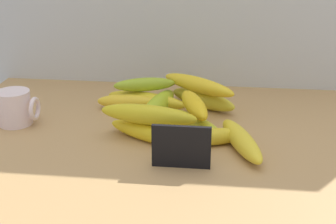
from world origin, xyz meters
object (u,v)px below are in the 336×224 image
object	(u,v)px
chalkboard_sign	(180,148)
banana_10	(148,115)
banana_11	(198,85)
banana_4	(130,102)
banana_6	(241,140)
banana_1	(203,99)
banana_9	(145,84)
banana_8	(194,105)
banana_0	(158,106)
coffee_mug	(16,108)
banana_5	(147,133)
banana_3	(146,100)
banana_7	(193,123)
banana_2	(209,137)

from	to	relation	value
chalkboard_sign	banana_10	size ratio (longest dim) A/B	0.53
banana_11	banana_4	bearing A→B (deg)	-170.94
chalkboard_sign	banana_6	size ratio (longest dim) A/B	0.56
banana_1	banana_9	size ratio (longest dim) A/B	1.22
chalkboard_sign	banana_8	world-z (taller)	chalkboard_sign
banana_9	banana_6	bearing A→B (deg)	-43.34
banana_0	banana_1	xyz separation A→B (cm)	(10.31, 5.83, -0.08)
banana_4	banana_0	bearing A→B (deg)	-17.80
chalkboard_sign	banana_4	distance (cm)	31.49
banana_6	banana_10	bearing A→B (deg)	172.80
coffee_mug	banana_5	size ratio (longest dim) A/B	0.48
banana_6	banana_4	bearing A→B (deg)	144.23
banana_3	banana_4	distance (cm)	4.13
banana_5	banana_11	distance (cm)	22.15
banana_3	banana_10	distance (cm)	18.98
banana_4	banana_6	xyz separation A→B (cm)	(26.32, -18.96, 0.13)
banana_7	banana_10	world-z (taller)	banana_10
banana_5	banana_4	bearing A→B (deg)	111.96
banana_3	coffee_mug	bearing A→B (deg)	-153.95
chalkboard_sign	banana_11	distance (cm)	30.41
banana_7	banana_8	size ratio (longest dim) A/B	1.13
banana_9	banana_11	world-z (taller)	banana_11
coffee_mug	banana_4	xyz separation A→B (cm)	(23.77, 11.68, -1.97)
banana_1	banana_7	world-z (taller)	banana_1
chalkboard_sign	banana_8	xyz separation A→B (cm)	(1.32, 17.64, 1.92)
banana_2	banana_6	xyz separation A→B (cm)	(6.56, -1.16, 0.25)
banana_3	banana_6	bearing A→B (deg)	-42.54
banana_8	banana_11	bearing A→B (deg)	89.64
banana_10	banana_5	bearing A→B (deg)	-119.26
banana_9	banana_11	size ratio (longest dim) A/B	0.72
banana_3	banana_5	distance (cm)	19.02
banana_1	banana_0	bearing A→B (deg)	-150.52
coffee_mug	banana_2	size ratio (longest dim) A/B	0.57
coffee_mug	banana_1	xyz separation A→B (cm)	(41.18, 15.23, -1.77)
banana_1	banana_4	xyz separation A→B (cm)	(-17.41, -3.55, -0.20)
chalkboard_sign	banana_9	bearing A→B (deg)	110.93
banana_6	banana_11	distance (cm)	24.14
banana_9	banana_10	world-z (taller)	banana_10
banana_0	banana_4	bearing A→B (deg)	162.20
banana_8	banana_11	world-z (taller)	banana_11
banana_4	banana_9	bearing A→B (deg)	42.88
banana_0	banana_9	xyz separation A→B (cm)	(-3.96, 5.19, 3.37)
banana_6	banana_9	distance (cm)	32.07
chalkboard_sign	banana_8	distance (cm)	17.80
chalkboard_sign	banana_10	distance (cm)	13.71
banana_0	banana_2	size ratio (longest dim) A/B	1.27
chalkboard_sign	banana_2	distance (cm)	11.25
banana_1	banana_5	distance (cm)	23.10
banana_2	banana_7	bearing A→B (deg)	118.74
banana_5	banana_11	xyz separation A→B (cm)	(9.40, 19.59, 4.33)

